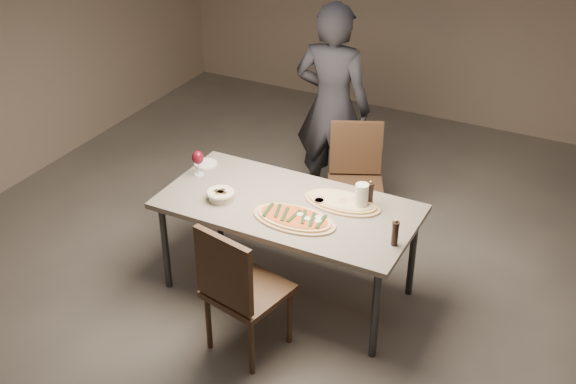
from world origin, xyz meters
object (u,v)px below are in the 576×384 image
at_px(chair_near, 238,286).
at_px(chair_far, 356,174).
at_px(ham_pizza, 342,202).
at_px(bread_basket, 220,194).
at_px(pepper_mill_left, 370,194).
at_px(dining_table, 288,211).
at_px(zucchini_pizza, 294,218).
at_px(carafe, 362,197).
at_px(diner, 332,107).

bearing_deg(chair_near, chair_far, 99.03).
xyz_separation_m(ham_pizza, bread_basket, (-0.79, -0.34, 0.03)).
relative_size(bread_basket, pepper_mill_left, 1.03).
bearing_deg(dining_table, chair_far, 83.72).
relative_size(zucchini_pizza, chair_far, 0.64).
xyz_separation_m(bread_basket, chair_far, (0.56, 1.16, -0.27)).
bearing_deg(bread_basket, ham_pizza, 23.26).
bearing_deg(zucchini_pizza, ham_pizza, 45.55).
xyz_separation_m(carafe, chair_far, (-0.37, 0.82, -0.32)).
bearing_deg(zucchini_pizza, chair_far, 77.36).
height_order(dining_table, ham_pizza, ham_pizza).
distance_m(zucchini_pizza, ham_pizza, 0.40).
bearing_deg(chair_near, carafe, 75.55).
relative_size(bread_basket, chair_near, 0.20).
height_order(chair_near, diner, diner).
bearing_deg(bread_basket, chair_far, 64.10).
xyz_separation_m(pepper_mill_left, chair_far, (-0.40, 0.74, -0.31)).
xyz_separation_m(ham_pizza, carafe, (0.14, -0.00, 0.08)).
relative_size(dining_table, diner, 0.99).
relative_size(chair_near, chair_far, 1.05).
relative_size(ham_pizza, diner, 0.31).
bearing_deg(chair_near, ham_pizza, 83.04).
bearing_deg(diner, ham_pizza, 113.79).
xyz_separation_m(pepper_mill_left, diner, (-0.77, 1.08, 0.07)).
bearing_deg(dining_table, carafe, 20.39).
bearing_deg(carafe, ham_pizza, 179.72).
distance_m(carafe, diner, 1.37).
xyz_separation_m(carafe, chair_near, (-0.45, -0.92, -0.29)).
bearing_deg(chair_near, zucchini_pizza, 90.98).
bearing_deg(ham_pizza, chair_near, -110.09).
distance_m(bread_basket, pepper_mill_left, 1.05).
bearing_deg(pepper_mill_left, diner, 125.46).
height_order(bread_basket, carafe, carafe).
bearing_deg(ham_pizza, chair_far, 104.27).
bearing_deg(chair_near, pepper_mill_left, 75.69).
bearing_deg(diner, bread_basket, 79.21).
bearing_deg(chair_far, diner, -66.92).
height_order(dining_table, pepper_mill_left, pepper_mill_left).
xyz_separation_m(zucchini_pizza, ham_pizza, (0.20, 0.34, -0.00)).
xyz_separation_m(dining_table, diner, (-0.26, 1.33, 0.21)).
distance_m(dining_table, bread_basket, 0.49).
height_order(dining_table, chair_near, chair_near).
xyz_separation_m(dining_table, zucchini_pizza, (0.13, -0.16, 0.07)).
height_order(ham_pizza, diner, diner).
xyz_separation_m(ham_pizza, chair_near, (-0.31, -0.92, -0.21)).
height_order(bread_basket, chair_near, chair_near).
height_order(zucchini_pizza, chair_near, chair_near).
bearing_deg(chair_near, dining_table, 103.62).
height_order(ham_pizza, carafe, carafe).
distance_m(bread_basket, chair_far, 1.31).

